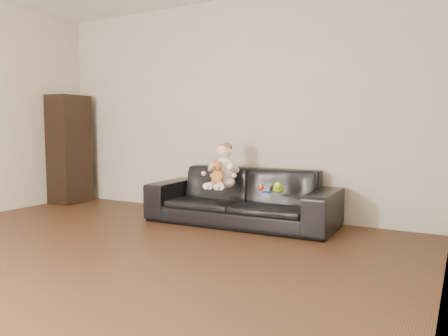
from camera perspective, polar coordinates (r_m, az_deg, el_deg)
The scene contains 11 objects.
floor at distance 3.44m, azimuth -22.90°, elevation -13.06°, with size 5.50×5.50×0.00m, color #432918.
wall_back at distance 5.41m, azimuth 0.34°, elevation 7.87°, with size 5.00×5.00×0.00m, color #B8AE9A.
wall_right at distance 2.01m, azimuth 26.73°, elevation 11.67°, with size 5.50×5.50×0.00m, color #B8AE9A.
sofa at distance 4.81m, azimuth 2.28°, elevation -3.74°, with size 2.07×0.81×0.61m, color black.
cabinet at distance 6.53m, azimuth -19.52°, elevation 2.32°, with size 0.38×0.52×1.50m, color black.
shelf_item at distance 6.50m, azimuth -19.49°, elevation 5.30°, with size 0.18×0.25×0.28m, color silver.
baby at distance 4.74m, azimuth -0.08°, elevation 0.00°, with size 0.38×0.46×0.50m.
teddy_bear at distance 4.61m, azimuth -0.90°, elevation -0.67°, with size 0.16×0.16×0.25m.
toy_green at distance 4.44m, azimuth 7.13°, elevation -2.69°, with size 0.11×0.13×0.09m, color #8DCB17.
toy_rattle at distance 4.59m, azimuth 4.83°, elevation -2.58°, with size 0.06×0.06×0.06m, color red.
toy_blue_disc at distance 4.43m, azimuth 5.61°, elevation -3.20°, with size 0.09×0.09×0.01m, color #192DCD.
Camera 1 is at (2.59, -1.99, 1.06)m, focal length 35.00 mm.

